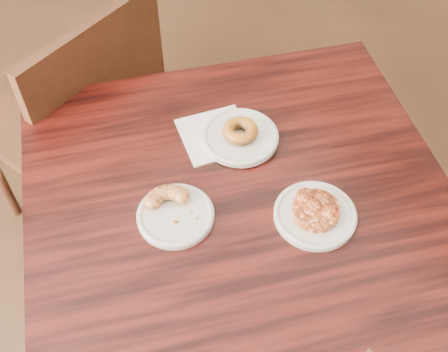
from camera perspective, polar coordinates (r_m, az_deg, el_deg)
floor at (r=1.97m, az=-1.55°, el=-9.13°), size 5.00×5.00×0.00m
cafe_table at (r=1.51m, az=1.59°, el=-11.23°), size 1.17×1.17×0.75m
chair_far at (r=1.84m, az=-15.66°, el=5.56°), size 0.64×0.64×0.90m
napkin at (r=1.32m, az=-0.88°, el=4.21°), size 0.19×0.19×0.00m
plate_donut at (r=1.30m, az=1.65°, el=3.97°), size 0.18×0.18×0.01m
plate_cruller at (r=1.17m, az=-4.94°, el=-4.04°), size 0.16×0.16×0.01m
plate_fritter at (r=1.18m, az=9.23°, el=-3.95°), size 0.17×0.17×0.01m
glazed_donut at (r=1.29m, az=1.67°, el=4.59°), size 0.08×0.08×0.03m
apple_fritter at (r=1.16m, az=9.37°, el=-3.32°), size 0.14×0.14×0.03m
cruller_fragment at (r=1.15m, az=-5.01°, el=-3.41°), size 0.12×0.12×0.03m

